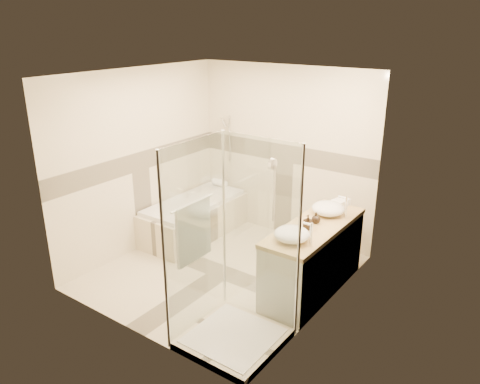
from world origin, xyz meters
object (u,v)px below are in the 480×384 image
Objects in this scene: bathtub at (194,216)px; shower_enclosure at (228,292)px; vessel_sink_far at (292,234)px; amenity_bottle_a at (308,222)px; vessel_sink_near at (328,208)px; vanity at (313,258)px; amenity_bottle_b at (316,218)px.

shower_enclosure is at bearing -41.10° from bathtub.
vessel_sink_far is 0.36m from amenity_bottle_a.
vessel_sink_near is (0.27, 1.64, 0.42)m from shower_enclosure.
shower_enclosure is 1.72m from vessel_sink_near.
bathtub is 2.22m from vessel_sink_near.
vessel_sink_near is at bearing 0.57° from bathtub.
bathtub is at bearing -179.43° from vessel_sink_near.
bathtub is at bearing 158.01° from vessel_sink_far.
shower_enclosure is 5.33× the size of vessel_sink_far.
shower_enclosure is at bearing -102.97° from vanity.
bathtub is at bearing 170.75° from vanity.
vanity is 0.49m from amenity_bottle_b.
bathtub is 2.28m from amenity_bottle_a.
amenity_bottle_b is (-0.02, 0.05, 0.49)m from vanity.
shower_enclosure is at bearing -103.65° from amenity_bottle_a.
vanity is at bearing 87.76° from vessel_sink_far.
amenity_bottle_b is (2.13, -0.30, 0.61)m from bathtub.
vessel_sink_near is (2.13, 0.02, 0.62)m from bathtub.
shower_enclosure is 5.20× the size of vessel_sink_near.
shower_enclosure is at bearing -99.43° from vessel_sink_near.
shower_enclosure reaches higher than vanity.
bathtub is 4.44× the size of vessel_sink_far.
vanity is at bearing -9.25° from bathtub.
vessel_sink_near is at bearing 90.00° from amenity_bottle_a.
bathtub is 4.33× the size of vessel_sink_near.
vessel_sink_far is (2.13, -0.86, 0.62)m from bathtub.
vessel_sink_far is (0.27, 0.76, 0.42)m from shower_enclosure.
vessel_sink_far is (-0.02, -0.51, 0.50)m from vanity.
amenity_bottle_a is at bearing -97.71° from vanity.
bathtub is 2.47m from shower_enclosure.
vessel_sink_near is 0.88m from vessel_sink_far.
shower_enclosure is (-0.29, -1.27, 0.08)m from vanity.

